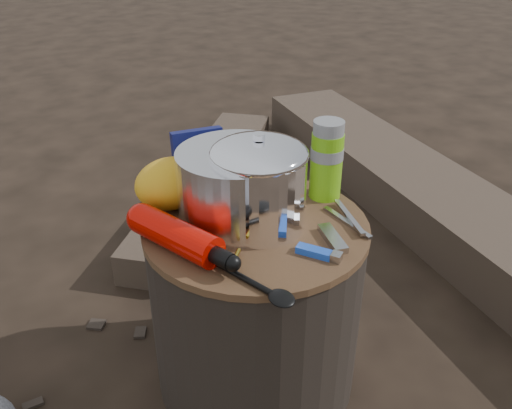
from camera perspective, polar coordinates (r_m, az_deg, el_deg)
ground at (r=1.41m, az=0.00°, el=-17.27°), size 60.00×60.00×0.00m
stump at (r=1.26m, az=0.00°, el=-10.49°), size 0.47×0.47×0.43m
log_main at (r=2.09m, az=16.77°, el=1.18°), size 0.75×2.01×0.17m
log_small at (r=2.16m, az=-4.89°, el=2.45°), size 1.08×1.06×0.11m
foil_windscreen at (r=1.12m, az=-2.02°, el=2.01°), size 0.25×0.25×0.15m
camping_pot at (r=1.09m, az=0.30°, el=2.23°), size 0.19×0.19×0.19m
fuel_bottle at (r=1.05m, az=-8.37°, el=-3.22°), size 0.14×0.27×0.06m
thermos at (r=1.21m, az=7.42°, el=4.63°), size 0.07×0.07×0.18m
travel_mug at (r=1.24m, az=0.88°, el=3.76°), size 0.07×0.07×0.11m
stuff_sack at (r=1.19m, az=-8.87°, el=2.22°), size 0.16×0.13×0.11m
food_pouch at (r=1.24m, az=-6.01°, el=4.52°), size 0.12×0.05×0.15m
lighter at (r=1.04m, az=6.14°, el=-4.91°), size 0.06×0.09×0.02m
multitool at (r=1.09m, az=8.03°, el=-3.55°), size 0.06×0.10×0.01m
pot_grabber at (r=1.15m, az=9.53°, el=-1.70°), size 0.06×0.15×0.01m
spork at (r=0.97m, az=-0.91°, el=-7.88°), size 0.08×0.17×0.01m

